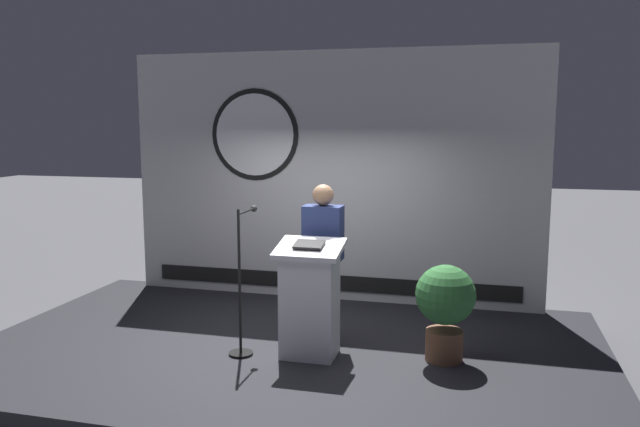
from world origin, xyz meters
TOP-DOWN VIEW (x-y plane):
  - ground_plane at (0.00, 0.00)m, footprint 40.00×40.00m
  - stage_platform at (0.00, 0.00)m, footprint 6.40×4.00m
  - banner_display at (-0.02, 1.85)m, footprint 5.32×0.12m
  - podium at (0.29, -0.21)m, footprint 0.64×0.50m
  - speaker_person at (0.30, 0.27)m, footprint 0.40×0.26m
  - microphone_stand at (-0.38, -0.30)m, footprint 0.24×0.58m
  - potted_plant at (1.58, 0.00)m, footprint 0.57×0.57m

SIDE VIEW (x-z plane):
  - ground_plane at x=0.00m, z-range 0.00..0.00m
  - stage_platform at x=0.00m, z-range 0.00..0.30m
  - microphone_stand at x=-0.38m, z-range 0.09..1.54m
  - podium at x=0.29m, z-range 0.29..1.44m
  - potted_plant at x=1.58m, z-range 0.40..1.33m
  - speaker_person at x=0.30m, z-range 0.32..1.97m
  - banner_display at x=-0.02m, z-range 0.30..3.46m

